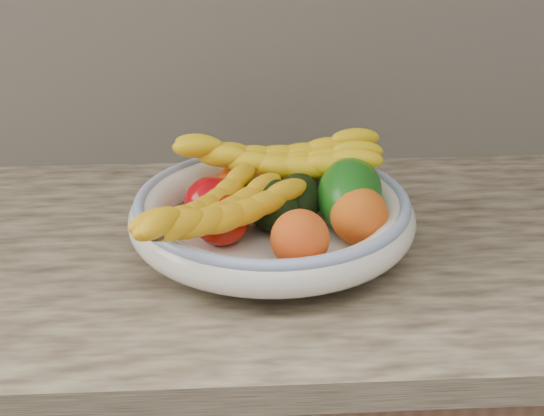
{
  "coord_description": "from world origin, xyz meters",
  "views": [
    {
      "loc": [
        -0.06,
        0.64,
        1.44
      ],
      "look_at": [
        0.0,
        1.66,
        0.96
      ],
      "focal_mm": 55.0,
      "sensor_mm": 36.0,
      "label": 1
    }
  ],
  "objects_px": {
    "fruit_bowl": "(272,216)",
    "banana_bunch_front": "(214,217)",
    "banana_bunch_back": "(277,164)",
    "green_mango": "(350,194)"
  },
  "relations": [
    {
      "from": "green_mango",
      "to": "banana_bunch_back",
      "type": "distance_m",
      "value": 0.13
    },
    {
      "from": "fruit_bowl",
      "to": "banana_bunch_front",
      "type": "height_order",
      "value": "banana_bunch_front"
    },
    {
      "from": "fruit_bowl",
      "to": "banana_bunch_front",
      "type": "bearing_deg",
      "value": -137.98
    },
    {
      "from": "green_mango",
      "to": "fruit_bowl",
      "type": "bearing_deg",
      "value": -171.8
    },
    {
      "from": "green_mango",
      "to": "banana_bunch_front",
      "type": "height_order",
      "value": "green_mango"
    },
    {
      "from": "fruit_bowl",
      "to": "green_mango",
      "type": "bearing_deg",
      "value": 2.35
    },
    {
      "from": "fruit_bowl",
      "to": "banana_bunch_back",
      "type": "bearing_deg",
      "value": 82.12
    },
    {
      "from": "banana_bunch_back",
      "to": "green_mango",
      "type": "bearing_deg",
      "value": -35.17
    },
    {
      "from": "banana_bunch_back",
      "to": "fruit_bowl",
      "type": "bearing_deg",
      "value": -91.49
    },
    {
      "from": "fruit_bowl",
      "to": "green_mango",
      "type": "height_order",
      "value": "green_mango"
    }
  ]
}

